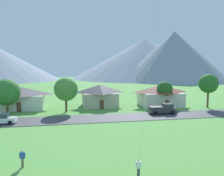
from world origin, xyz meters
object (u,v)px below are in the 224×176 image
object	(u,v)px
parked_car_white_west_end	(2,119)
house_left_center	(100,95)
watcher_person	(22,158)
tree_right_of_center	(7,92)
tree_near_right	(165,90)
tree_center	(66,89)
pickup_truck_charcoal_west_side	(163,109)
house_right_center	(22,98)
tree_near_left	(208,84)
house_leftmost	(160,95)

from	to	relation	value
parked_car_white_west_end	house_left_center	bearing A→B (deg)	37.29
parked_car_white_west_end	watcher_person	world-z (taller)	parked_car_white_west_end
tree_right_of_center	tree_near_right	xyz separation A→B (m)	(33.76, -0.48, -0.06)
house_left_center	tree_right_of_center	bearing A→B (deg)	-167.25
tree_near_right	tree_right_of_center	bearing A→B (deg)	179.19
house_left_center	parked_car_white_west_end	world-z (taller)	house_left_center
tree_center	tree_near_right	xyz separation A→B (m)	(22.02, 0.56, -0.53)
tree_near_right	pickup_truck_charcoal_west_side	world-z (taller)	tree_near_right
tree_right_of_center	house_right_center	bearing A→B (deg)	64.40
house_right_center	tree_near_left	size ratio (longest dim) A/B	1.31
house_right_center	parked_car_white_west_end	xyz separation A→B (m)	(-0.45, -13.45, -1.66)
tree_center	pickup_truck_charcoal_west_side	xyz separation A→B (m)	(18.90, -5.74, -3.69)
tree_near_right	pickup_truck_charcoal_west_side	distance (m)	7.70
house_right_center	tree_right_of_center	bearing A→B (deg)	-115.60
house_left_center	pickup_truck_charcoal_west_side	distance (m)	15.89
house_leftmost	tree_center	bearing A→B (deg)	-171.63
tree_center	tree_near_right	world-z (taller)	tree_center
tree_right_of_center	watcher_person	size ratio (longest dim) A/B	4.15
house_right_center	pickup_truck_charcoal_west_side	world-z (taller)	house_right_center
tree_right_of_center	tree_near_right	bearing A→B (deg)	-0.81
tree_near_right	house_leftmost	bearing A→B (deg)	88.48
parked_car_white_west_end	house_right_center	bearing A→B (deg)	88.08
tree_near_right	pickup_truck_charcoal_west_side	bearing A→B (deg)	-116.33
house_right_center	pickup_truck_charcoal_west_side	size ratio (longest dim) A/B	1.93
house_left_center	house_right_center	size ratio (longest dim) A/B	0.84
house_left_center	tree_center	world-z (taller)	tree_center
house_right_center	tree_near_left	world-z (taller)	tree_near_left
tree_near_right	watcher_person	xyz separation A→B (m)	(-25.76, -26.18, -3.33)
house_left_center	watcher_person	world-z (taller)	house_left_center
tree_center	house_right_center	bearing A→B (deg)	151.51
parked_car_white_west_end	tree_center	bearing A→B (deg)	38.85
house_left_center	pickup_truck_charcoal_west_side	size ratio (longest dim) A/B	1.62
house_right_center	tree_center	xyz separation A→B (m)	(9.71, -5.27, 2.22)
tree_right_of_center	pickup_truck_charcoal_west_side	xyz separation A→B (m)	(30.64, -6.78, -3.22)
house_left_center	tree_near_right	distance (m)	15.17
house_left_center	tree_near_left	distance (m)	25.21
house_left_center	tree_center	xyz separation A→B (m)	(-7.74, -5.45, 2.08)
house_right_center	tree_near_right	size ratio (longest dim) A/B	1.68
house_left_center	parked_car_white_west_end	bearing A→B (deg)	-142.71
house_leftmost	pickup_truck_charcoal_west_side	distance (m)	9.67
house_leftmost	watcher_person	distance (m)	38.77
tree_near_left	watcher_person	distance (m)	43.55
tree_right_of_center	house_leftmost	bearing A→B (deg)	3.74
house_leftmost	house_right_center	xyz separation A→B (m)	(-31.80, 2.02, -0.12)
house_left_center	tree_right_of_center	xyz separation A→B (m)	(-19.48, -4.41, 1.61)
tree_right_of_center	tree_center	bearing A→B (deg)	-5.05
tree_center	watcher_person	bearing A→B (deg)	-98.30
house_leftmost	house_right_center	size ratio (longest dim) A/B	0.98
pickup_truck_charcoal_west_side	parked_car_white_west_end	bearing A→B (deg)	-175.19
house_leftmost	tree_near_right	world-z (taller)	tree_near_right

